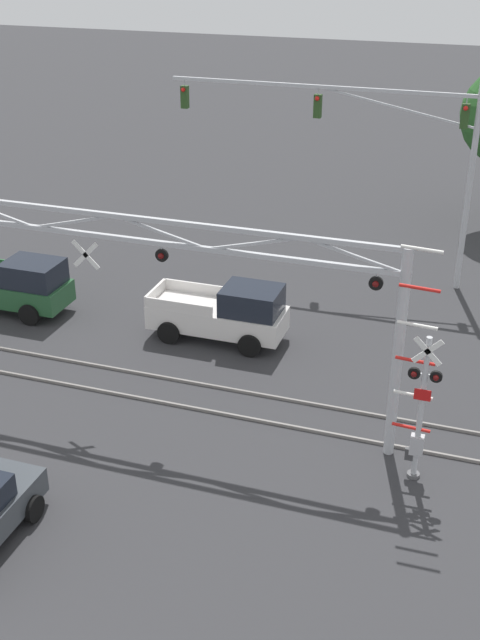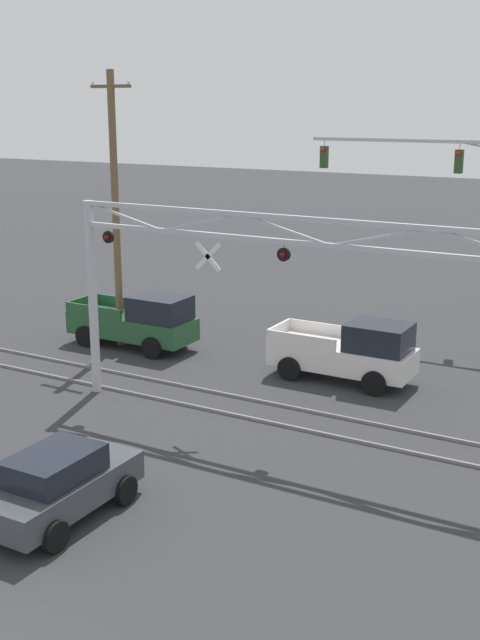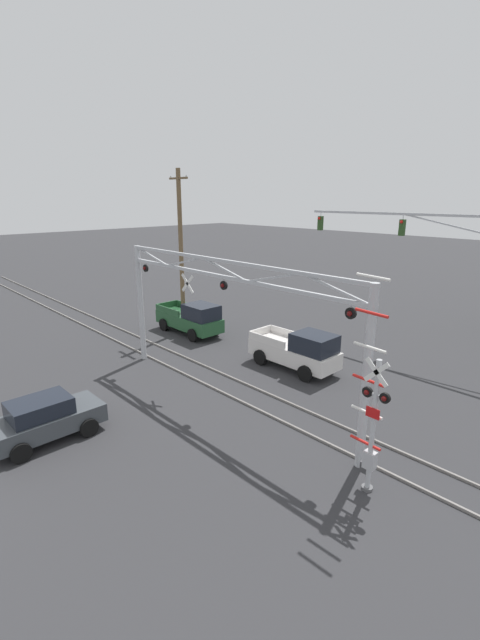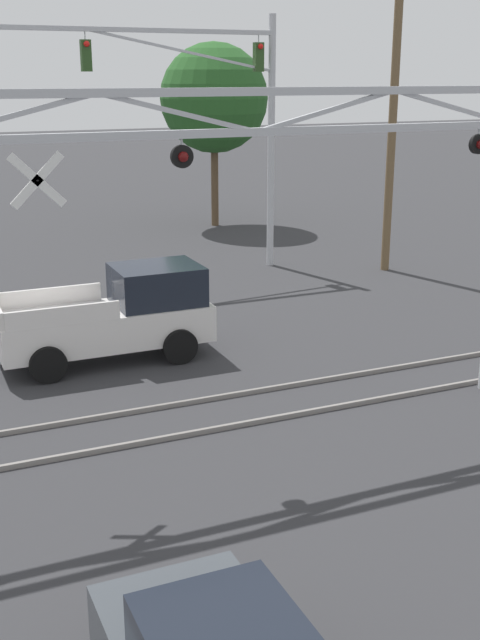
# 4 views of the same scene
# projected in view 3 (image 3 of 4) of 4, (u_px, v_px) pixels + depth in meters

# --- Properties ---
(rail_track_near) EXTENTS (80.00, 0.08, 0.10)m
(rail_track_near) POSITION_uv_depth(u_px,v_px,m) (230.00, 396.00, 19.48)
(rail_track_near) COLOR gray
(rail_track_near) RESTS_ON ground_plane
(rail_track_far) EXTENTS (80.00, 0.08, 0.10)m
(rail_track_far) POSITION_uv_depth(u_px,v_px,m) (252.00, 387.00, 20.43)
(rail_track_far) COLOR gray
(rail_track_far) RESTS_ON ground_plane
(crossing_gantry) EXTENTS (14.02, 0.31, 6.32)m
(crossing_gantry) POSITION_uv_depth(u_px,v_px,m) (224.00, 309.00, 18.15)
(crossing_gantry) COLOR #B7BABF
(crossing_gantry) RESTS_ON ground_plane
(crossing_signal_mast) EXTENTS (1.37, 0.35, 6.73)m
(crossing_signal_mast) POSITION_uv_depth(u_px,v_px,m) (371.00, 423.00, 12.75)
(crossing_signal_mast) COLOR #B7BABF
(crossing_signal_mast) RESTS_ON ground_plane
(traffic_signal_span) EXTENTS (12.62, 0.39, 8.43)m
(traffic_signal_span) POSITION_uv_depth(u_px,v_px,m) (456.00, 253.00, 22.75)
(traffic_signal_span) COLOR #B7BABF
(traffic_signal_span) RESTS_ON ground_plane
(pickup_truck_lead) EXTENTS (4.95, 2.08, 2.19)m
(pickup_truck_lead) POSITION_uv_depth(u_px,v_px,m) (298.00, 350.00, 22.29)
(pickup_truck_lead) COLOR silver
(pickup_truck_lead) RESTS_ON ground_plane
(pickup_truck_following) EXTENTS (5.16, 2.08, 2.19)m
(pickup_truck_following) POSITION_uv_depth(u_px,v_px,m) (192.00, 318.00, 28.12)
(pickup_truck_following) COLOR #23512D
(pickup_truck_following) RESTS_ON ground_plane
(sedan_waiting) EXTENTS (2.01, 4.05, 1.66)m
(sedan_waiting) POSITION_uv_depth(u_px,v_px,m) (45.00, 419.00, 15.88)
(sedan_waiting) COLOR #3D4247
(sedan_waiting) RESTS_ON ground_plane
(utility_pole_left) EXTENTS (1.80, 0.28, 10.47)m
(utility_pole_left) POSITION_uv_depth(u_px,v_px,m) (181.00, 251.00, 27.57)
(utility_pole_left) COLOR brown
(utility_pole_left) RESTS_ON ground_plane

